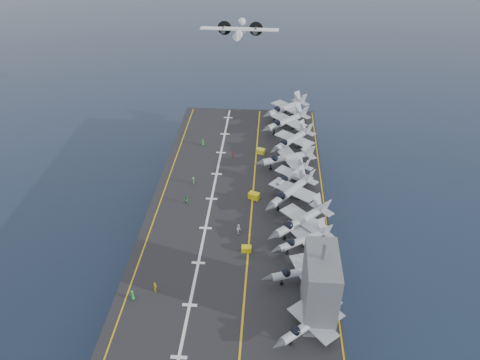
# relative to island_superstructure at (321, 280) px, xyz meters

# --- Properties ---
(ground) EXTENTS (500.00, 500.00, 0.00)m
(ground) POSITION_rel_island_superstructure_xyz_m (-15.00, 30.00, -17.90)
(ground) COLOR #142135
(ground) RESTS_ON ground
(hull) EXTENTS (36.00, 90.00, 10.00)m
(hull) POSITION_rel_island_superstructure_xyz_m (-15.00, 30.00, -12.90)
(hull) COLOR #56595E
(hull) RESTS_ON ground
(flight_deck) EXTENTS (38.00, 92.00, 0.40)m
(flight_deck) POSITION_rel_island_superstructure_xyz_m (-15.00, 30.00, -7.70)
(flight_deck) COLOR black
(flight_deck) RESTS_ON hull
(foul_line) EXTENTS (0.35, 90.00, 0.02)m
(foul_line) POSITION_rel_island_superstructure_xyz_m (-12.00, 30.00, -7.48)
(foul_line) COLOR gold
(foul_line) RESTS_ON flight_deck
(landing_centerline) EXTENTS (0.50, 90.00, 0.02)m
(landing_centerline) POSITION_rel_island_superstructure_xyz_m (-21.00, 30.00, -7.48)
(landing_centerline) COLOR silver
(landing_centerline) RESTS_ON flight_deck
(deck_edge_port) EXTENTS (0.25, 90.00, 0.02)m
(deck_edge_port) POSITION_rel_island_superstructure_xyz_m (-32.00, 30.00, -7.48)
(deck_edge_port) COLOR gold
(deck_edge_port) RESTS_ON flight_deck
(deck_edge_stbd) EXTENTS (0.25, 90.00, 0.02)m
(deck_edge_stbd) POSITION_rel_island_superstructure_xyz_m (3.50, 30.00, -7.48)
(deck_edge_stbd) COLOR gold
(deck_edge_stbd) RESTS_ON flight_deck
(island_superstructure) EXTENTS (5.00, 10.00, 15.00)m
(island_superstructure) POSITION_rel_island_superstructure_xyz_m (0.00, 0.00, 0.00)
(island_superstructure) COLOR #56595E
(island_superstructure) RESTS_ON flight_deck
(fighter_jet_0) EXTENTS (15.56, 15.10, 4.53)m
(fighter_jet_0) POSITION_rel_island_superstructure_xyz_m (-1.56, -4.20, -5.23)
(fighter_jet_0) COLOR gray
(fighter_jet_0) RESTS_ON flight_deck
(fighter_jet_1) EXTENTS (15.49, 12.71, 4.63)m
(fighter_jet_1) POSITION_rel_island_superstructure_xyz_m (-2.22, 6.88, -5.18)
(fighter_jet_1) COLOR gray
(fighter_jet_1) RESTS_ON flight_deck
(fighter_jet_2) EXTENTS (15.68, 14.37, 4.53)m
(fighter_jet_2) POSITION_rel_island_superstructure_xyz_m (-1.61, 15.44, -5.23)
(fighter_jet_2) COLOR #99A2A9
(fighter_jet_2) RESTS_ON flight_deck
(fighter_jet_3) EXTENTS (18.65, 18.42, 5.46)m
(fighter_jet_3) POSITION_rel_island_superstructure_xyz_m (-1.94, 20.60, -4.77)
(fighter_jet_3) COLOR gray
(fighter_jet_3) RESTS_ON flight_deck
(fighter_jet_4) EXTENTS (18.03, 19.17, 5.55)m
(fighter_jet_4) POSITION_rel_island_superstructure_xyz_m (-3.80, 30.55, -4.73)
(fighter_jet_4) COLOR gray
(fighter_jet_4) RESTS_ON flight_deck
(fighter_jet_5) EXTENTS (14.71, 15.81, 4.57)m
(fighter_jet_5) POSITION_rel_island_superstructure_xyz_m (-3.34, 37.45, -5.22)
(fighter_jet_5) COLOR #9AA4AA
(fighter_jet_5) RESTS_ON flight_deck
(fighter_jet_6) EXTENTS (18.06, 15.50, 5.29)m
(fighter_jet_6) POSITION_rel_island_superstructure_xyz_m (-4.36, 44.54, -4.85)
(fighter_jet_6) COLOR #9EA9B1
(fighter_jet_6) RESTS_ON flight_deck
(fighter_jet_7) EXTENTS (17.97, 18.81, 5.45)m
(fighter_jet_7) POSITION_rel_island_superstructure_xyz_m (-2.96, 53.48, -4.77)
(fighter_jet_7) COLOR gray
(fighter_jet_7) RESTS_ON flight_deck
(fighter_jet_8) EXTENTS (19.15, 19.05, 5.63)m
(fighter_jet_8) POSITION_rel_island_superstructure_xyz_m (-4.37, 63.73, -4.69)
(fighter_jet_8) COLOR gray
(fighter_jet_8) RESTS_ON flight_deck
(tow_cart_a) EXTENTS (1.91, 1.27, 1.12)m
(tow_cart_a) POSITION_rel_island_superstructure_xyz_m (-12.35, 13.84, -6.94)
(tow_cart_a) COLOR #C8BB0B
(tow_cart_a) RESTS_ON flight_deck
(tow_cart_b) EXTENTS (2.69, 2.28, 1.37)m
(tow_cart_b) POSITION_rel_island_superstructure_xyz_m (-11.72, 30.89, -6.81)
(tow_cart_b) COLOR yellow
(tow_cart_b) RESTS_ON flight_deck
(tow_cart_c) EXTENTS (2.47, 2.05, 1.27)m
(tow_cart_c) POSITION_rel_island_superstructure_xyz_m (-10.90, 50.38, -6.86)
(tow_cart_c) COLOR yellow
(tow_cart_c) RESTS_ON flight_deck
(crew_0) EXTENTS (1.19, 1.40, 1.97)m
(crew_0) POSITION_rel_island_superstructure_xyz_m (-30.73, 0.61, -6.51)
(crew_0) COLOR #268C33
(crew_0) RESTS_ON flight_deck
(crew_1) EXTENTS (1.02, 1.32, 1.95)m
(crew_1) POSITION_rel_island_superstructure_xyz_m (-27.28, 2.65, -6.52)
(crew_1) COLOR yellow
(crew_1) RESTS_ON flight_deck
(crew_2) EXTENTS (1.21, 1.01, 1.71)m
(crew_2) POSITION_rel_island_superstructure_xyz_m (-26.26, 28.22, -6.64)
(crew_2) COLOR green
(crew_2) RESTS_ON flight_deck
(crew_3) EXTENTS (0.71, 1.07, 1.77)m
(crew_3) POSITION_rel_island_superstructure_xyz_m (-25.84, 35.53, -6.61)
(crew_3) COLOR #2D8836
(crew_3) RESTS_ON flight_deck
(crew_4) EXTENTS (0.87, 1.18, 1.83)m
(crew_4) POSITION_rel_island_superstructure_xyz_m (-17.73, 48.03, -6.59)
(crew_4) COLOR red
(crew_4) RESTS_ON flight_deck
(crew_5) EXTENTS (1.23, 1.29, 1.80)m
(crew_5) POSITION_rel_island_superstructure_xyz_m (-26.14, 53.52, -6.60)
(crew_5) COLOR #268C33
(crew_5) RESTS_ON flight_deck
(crew_7) EXTENTS (1.02, 1.34, 2.02)m
(crew_7) POSITION_rel_island_superstructure_xyz_m (-14.19, 19.11, -6.49)
(crew_7) COLOR white
(crew_7) RESTS_ON flight_deck
(transport_plane) EXTENTS (23.97, 16.64, 5.57)m
(transport_plane) POSITION_rel_island_superstructure_xyz_m (-19.09, 88.88, 11.27)
(transport_plane) COLOR silver
(fighter_jet_9) EXTENTS (19.15, 19.05, 5.63)m
(fighter_jet_9) POSITION_rel_island_superstructure_xyz_m (-4.37, 72.23, -4.69)
(fighter_jet_9) COLOR gray
(fighter_jet_9) RESTS_ON flight_deck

